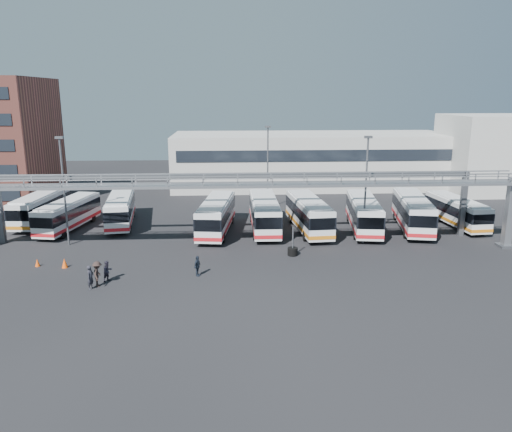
{
  "coord_description": "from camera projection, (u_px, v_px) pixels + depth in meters",
  "views": [
    {
      "loc": [
        -0.82,
        -38.21,
        13.95
      ],
      "look_at": [
        1.67,
        6.0,
        3.06
      ],
      "focal_mm": 35.0,
      "sensor_mm": 36.0,
      "label": 1
    }
  ],
  "objects": [
    {
      "name": "warehouse",
      "position": [
        311.0,
        160.0,
        76.96
      ],
      "size": [
        42.0,
        14.0,
        8.0
      ],
      "primitive_type": "cube",
      "color": "#9E9E99",
      "rests_on": "ground"
    },
    {
      "name": "bus_2",
      "position": [
        121.0,
        209.0,
        54.19
      ],
      "size": [
        3.77,
        10.92,
        3.25
      ],
      "rotation": [
        0.0,
        0.0,
        0.12
      ],
      "color": "silver",
      "rests_on": "ground"
    },
    {
      "name": "building_right",
      "position": [
        496.0,
        154.0,
        72.2
      ],
      "size": [
        14.0,
        12.0,
        11.0
      ],
      "primitive_type": "cube",
      "color": "#B2B2AD",
      "rests_on": "ground"
    },
    {
      "name": "pedestrian_b",
      "position": [
        108.0,
        271.0,
        37.96
      ],
      "size": [
        0.96,
        1.0,
        1.62
      ],
      "primitive_type": "imported",
      "rotation": [
        0.0,
        0.0,
        0.91
      ],
      "color": "#272432",
      "rests_on": "ground"
    },
    {
      "name": "pedestrian_c",
      "position": [
        98.0,
        274.0,
        36.91
      ],
      "size": [
        0.82,
        1.31,
        1.93
      ],
      "primitive_type": "imported",
      "rotation": [
        0.0,
        0.0,
        1.66
      ],
      "color": "black",
      "rests_on": "ground"
    },
    {
      "name": "tire_stack",
      "position": [
        293.0,
        251.0,
        44.09
      ],
      "size": [
        0.9,
        0.9,
        2.57
      ],
      "color": "black",
      "rests_on": "ground"
    },
    {
      "name": "ground",
      "position": [
        240.0,
        271.0,
        40.42
      ],
      "size": [
        140.0,
        140.0,
        0.0
      ],
      "primitive_type": "plane",
      "color": "black",
      "rests_on": "ground"
    },
    {
      "name": "bus_7",
      "position": [
        364.0,
        213.0,
        51.93
      ],
      "size": [
        4.16,
        11.51,
        3.42
      ],
      "rotation": [
        0.0,
        0.0,
        -0.14
      ],
      "color": "silver",
      "rests_on": "ground"
    },
    {
      "name": "pedestrian_a",
      "position": [
        90.0,
        277.0,
        36.38
      ],
      "size": [
        0.6,
        0.76,
        1.81
      ],
      "primitive_type": "imported",
      "rotation": [
        0.0,
        0.0,
        1.28
      ],
      "color": "#22222A",
      "rests_on": "ground"
    },
    {
      "name": "light_pole_mid",
      "position": [
        366.0,
        184.0,
        46.49
      ],
      "size": [
        0.7,
        0.35,
        10.21
      ],
      "color": "#4C4F54",
      "rests_on": "ground"
    },
    {
      "name": "bus_1",
      "position": [
        68.0,
        213.0,
        52.24
      ],
      "size": [
        4.31,
        10.63,
        3.15
      ],
      "rotation": [
        0.0,
        0.0,
        -0.19
      ],
      "color": "silver",
      "rests_on": "ground"
    },
    {
      "name": "gantry",
      "position": [
        238.0,
        190.0,
        44.8
      ],
      "size": [
        51.4,
        5.15,
        7.1
      ],
      "color": "gray",
      "rests_on": "ground"
    },
    {
      "name": "cone_left",
      "position": [
        65.0,
        263.0,
        41.02
      ],
      "size": [
        0.56,
        0.56,
        0.79
      ],
      "primitive_type": "cone",
      "rotation": [
        0.0,
        0.0,
        0.13
      ],
      "color": "#E44B0C",
      "rests_on": "ground"
    },
    {
      "name": "bus_9",
      "position": [
        456.0,
        211.0,
        53.71
      ],
      "size": [
        3.15,
        10.21,
        3.05
      ],
      "rotation": [
        0.0,
        0.0,
        0.08
      ],
      "color": "silver",
      "rests_on": "ground"
    },
    {
      "name": "light_pole_left",
      "position": [
        64.0,
        185.0,
        45.93
      ],
      "size": [
        0.7,
        0.35,
        10.21
      ],
      "color": "#4C4F54",
      "rests_on": "ground"
    },
    {
      "name": "pedestrian_d",
      "position": [
        197.0,
        266.0,
        39.05
      ],
      "size": [
        0.73,
        1.03,
        1.63
      ],
      "primitive_type": "imported",
      "rotation": [
        0.0,
        0.0,
        1.18
      ],
      "color": "#1B2431",
      "rests_on": "ground"
    },
    {
      "name": "light_pole_back",
      "position": [
        268.0,
        163.0,
        60.6
      ],
      "size": [
        0.7,
        0.35,
        10.21
      ],
      "color": "#4C4F54",
      "rests_on": "ground"
    },
    {
      "name": "cone_right",
      "position": [
        37.0,
        263.0,
        41.34
      ],
      "size": [
        0.49,
        0.49,
        0.64
      ],
      "primitive_type": "cone",
      "rotation": [
        0.0,
        0.0,
        0.23
      ],
      "color": "#E44B0C",
      "rests_on": "ground"
    },
    {
      "name": "bus_4",
      "position": [
        216.0,
        215.0,
        51.1
      ],
      "size": [
        3.99,
        11.5,
        3.42
      ],
      "rotation": [
        0.0,
        0.0,
        -0.13
      ],
      "color": "silver",
      "rests_on": "ground"
    },
    {
      "name": "bus_6",
      "position": [
        309.0,
        213.0,
        51.65
      ],
      "size": [
        3.46,
        11.48,
        3.44
      ],
      "rotation": [
        0.0,
        0.0,
        0.07
      ],
      "color": "silver",
      "rests_on": "ground"
    },
    {
      "name": "bus_8",
      "position": [
        413.0,
        211.0,
        52.37
      ],
      "size": [
        4.8,
        11.89,
        3.52
      ],
      "rotation": [
        0.0,
        0.0,
        -0.19
      ],
      "color": "silver",
      "rests_on": "ground"
    },
    {
      "name": "bus_5",
      "position": [
        264.0,
        212.0,
        51.91
      ],
      "size": [
        2.67,
        11.41,
        3.46
      ],
      "rotation": [
        0.0,
        0.0,
        -0.0
      ],
      "color": "silver",
      "rests_on": "ground"
    },
    {
      "name": "bus_0",
      "position": [
        41.0,
        207.0,
        54.96
      ],
      "size": [
        3.43,
        11.03,
        3.3
      ],
      "rotation": [
        0.0,
        0.0,
        -0.09
      ],
      "color": "silver",
      "rests_on": "ground"
    }
  ]
}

